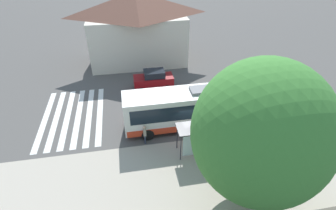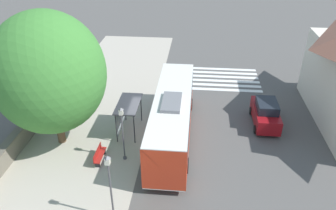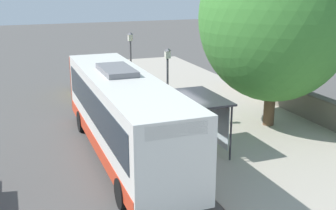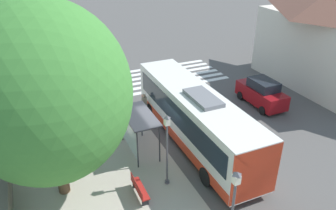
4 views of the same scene
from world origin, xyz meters
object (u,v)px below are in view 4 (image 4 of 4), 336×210
(bus, at_px, (195,117))
(street_lamp_near, at_px, (233,209))
(bench, at_px, (139,189))
(street_lamp_far, at_px, (167,145))
(shade_tree, at_px, (46,94))
(pedestrian, at_px, (144,103))
(bus_shelter, at_px, (137,122))
(parked_car_far_lane, at_px, (262,93))

(bus, height_order, street_lamp_near, street_lamp_near)
(bench, bearing_deg, street_lamp_far, 11.44)
(bus, relative_size, shade_tree, 1.24)
(bus, height_order, pedestrian, bus)
(pedestrian, xyz_separation_m, street_lamp_near, (-0.93, -11.87, 1.48))
(bus, relative_size, pedestrian, 6.79)
(pedestrian, bearing_deg, bus, -70.23)
(bench, relative_size, street_lamp_far, 0.44)
(pedestrian, relative_size, street_lamp_far, 0.43)
(bench, height_order, street_lamp_far, street_lamp_far)
(bus_shelter, distance_m, pedestrian, 4.28)
(street_lamp_far, relative_size, shade_tree, 0.42)
(pedestrian, distance_m, parked_car_far_lane, 8.65)
(bus_shelter, bearing_deg, street_lamp_far, -82.49)
(pedestrian, xyz_separation_m, bench, (-2.97, -7.34, -0.52))
(bus_shelter, bearing_deg, pedestrian, 64.47)
(street_lamp_near, distance_m, street_lamp_far, 4.88)
(pedestrian, relative_size, street_lamp_near, 0.41)
(shade_tree, height_order, parked_car_far_lane, shade_tree)
(street_lamp_far, bearing_deg, pedestrian, 78.93)
(street_lamp_far, bearing_deg, parked_car_far_lane, 27.76)
(bus, relative_size, street_lamp_far, 2.94)
(shade_tree, distance_m, parked_car_far_lane, 15.74)
(bench, distance_m, parked_car_far_lane, 12.69)
(bus_shelter, xyz_separation_m, pedestrian, (1.80, 3.77, -0.96))
(bus, distance_m, street_lamp_near, 7.97)
(street_lamp_far, xyz_separation_m, shade_tree, (-4.85, 1.50, 2.97))
(pedestrian, bearing_deg, parked_car_far_lane, -12.30)
(bus_shelter, height_order, pedestrian, bus_shelter)
(bus, bearing_deg, bus_shelter, 170.50)
(pedestrian, xyz_separation_m, shade_tree, (-6.22, -5.52, 4.31))
(street_lamp_near, bearing_deg, bus, 71.79)
(bus_shelter, relative_size, pedestrian, 1.87)
(street_lamp_near, height_order, street_lamp_far, street_lamp_near)
(pedestrian, height_order, bench, pedestrian)
(bus_shelter, relative_size, street_lamp_far, 0.81)
(bus, distance_m, bench, 5.60)
(bus, xyz_separation_m, parked_car_far_lane, (6.90, 2.49, -0.87))
(parked_car_far_lane, bearing_deg, bus_shelter, -169.37)
(bus, bearing_deg, parked_car_far_lane, 19.82)
(shade_tree, bearing_deg, bench, -29.22)
(bus, distance_m, street_lamp_far, 4.00)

